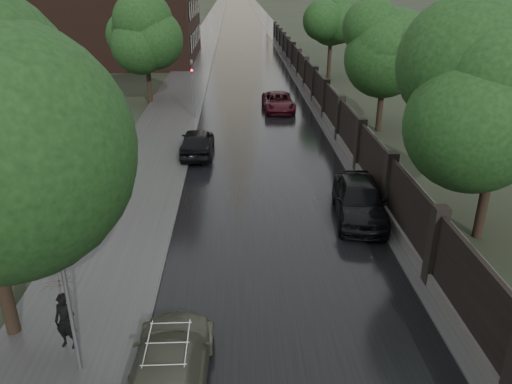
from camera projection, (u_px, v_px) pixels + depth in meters
name	position (u px, v px, depth m)	size (l,w,h in m)	color
road	(238.00, 2.00, 185.20)	(8.00, 420.00, 0.02)	black
sidewalk_left	(222.00, 2.00, 184.94)	(4.00, 420.00, 0.16)	#2D2D2D
verge_right	(253.00, 2.00, 185.39)	(3.00, 420.00, 0.08)	#2D2D2D
fence_right	(311.00, 83.00, 40.24)	(0.45, 75.72, 2.70)	#383533
tree_left_far	(145.00, 32.00, 36.23)	(4.25, 4.25, 7.39)	black
tree_right_a	(502.00, 107.00, 16.78)	(4.08, 4.08, 7.01)	black
tree_right_b	(386.00, 50.00, 29.60)	(4.08, 4.08, 7.01)	black
tree_right_c	(331.00, 23.00, 46.09)	(4.08, 4.08, 7.01)	black
lamp_post	(65.00, 282.00, 11.24)	(0.25, 0.12, 5.11)	#59595E
traffic_light	(193.00, 85.00, 32.92)	(0.16, 0.32, 4.00)	#59595E
volga_sedan	(170.00, 367.00, 11.58)	(1.86, 4.58, 1.33)	#414336
hatchback_left	(197.00, 142.00, 26.98)	(1.74, 4.32, 1.47)	black
car_right_near	(359.00, 199.00, 19.91)	(1.93, 4.81, 1.64)	black
car_right_far	(278.00, 102.00, 35.96)	(2.12, 4.60, 1.28)	black
pedestrian_umbrella	(60.00, 293.00, 12.35)	(1.07, 1.09, 2.45)	black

